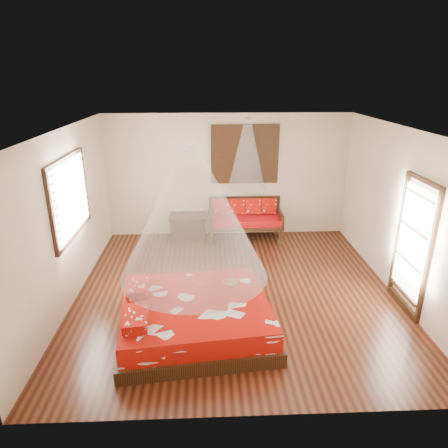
{
  "coord_description": "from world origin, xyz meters",
  "views": [
    {
      "loc": [
        -0.47,
        -6.16,
        3.6
      ],
      "look_at": [
        -0.19,
        0.31,
        1.15
      ],
      "focal_mm": 32.0,
      "sensor_mm": 36.0,
      "label": 1
    }
  ],
  "objects": [
    {
      "name": "shutter_panel",
      "position": [
        0.39,
        2.72,
        1.9
      ],
      "size": [
        1.52,
        0.06,
        1.32
      ],
      "color": "black",
      "rests_on": "wall_back"
    },
    {
      "name": "mosquito_net_main",
      "position": [
        -0.67,
        -1.14,
        1.85
      ],
      "size": [
        2.04,
        2.04,
        1.8
      ],
      "primitive_type": "cone",
      "color": "silver",
      "rests_on": "ceiling"
    },
    {
      "name": "room",
      "position": [
        0.0,
        0.0,
        1.4
      ],
      "size": [
        5.54,
        5.54,
        2.84
      ],
      "color": "black",
      "rests_on": "ground"
    },
    {
      "name": "glazed_door",
      "position": [
        2.72,
        -0.6,
        1.07
      ],
      "size": [
        0.08,
        1.02,
        2.16
      ],
      "color": "black",
      "rests_on": "floor"
    },
    {
      "name": "wine_tray",
      "position": [
        -0.13,
        -0.62,
        0.55
      ],
      "size": [
        0.25,
        0.25,
        0.2
      ],
      "rotation": [
        0.0,
        0.0,
        0.31
      ],
      "color": "brown",
      "rests_on": "bed"
    },
    {
      "name": "mosquito_net_daybed",
      "position": [
        0.39,
        2.25,
        2.0
      ],
      "size": [
        0.81,
        0.81,
        1.5
      ],
      "primitive_type": "cone",
      "color": "silver",
      "rests_on": "ceiling"
    },
    {
      "name": "daybed",
      "position": [
        0.39,
        2.38,
        0.52
      ],
      "size": [
        1.65,
        0.74,
        0.94
      ],
      "color": "black",
      "rests_on": "floor"
    },
    {
      "name": "bed",
      "position": [
        -0.69,
        -1.14,
        0.25
      ],
      "size": [
        2.4,
        2.22,
        0.65
      ],
      "rotation": [
        0.0,
        0.0,
        0.11
      ],
      "color": "black",
      "rests_on": "floor"
    },
    {
      "name": "storage_chest",
      "position": [
        -0.92,
        2.45,
        0.28
      ],
      "size": [
        0.83,
        0.61,
        0.56
      ],
      "rotation": [
        0.0,
        0.0,
        0.02
      ],
      "color": "black",
      "rests_on": "floor"
    },
    {
      "name": "window_left",
      "position": [
        -2.71,
        0.2,
        1.7
      ],
      "size": [
        0.1,
        1.74,
        1.34
      ],
      "color": "black",
      "rests_on": "wall_left"
    }
  ]
}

